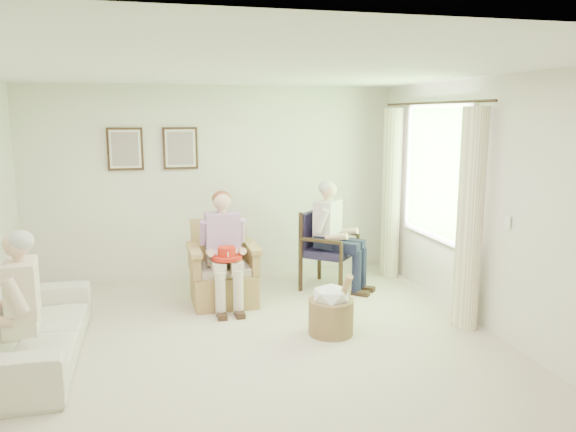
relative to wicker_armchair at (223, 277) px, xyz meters
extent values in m
plane|color=#C0B09B|center=(0.06, -1.61, -0.31)|extent=(5.50, 5.50, 0.00)
cube|color=silver|center=(0.06, 1.14, 0.99)|extent=(5.00, 0.04, 2.60)
cube|color=silver|center=(0.06, -4.36, 0.99)|extent=(5.00, 0.04, 2.60)
cube|color=silver|center=(2.56, -1.61, 0.99)|extent=(0.04, 5.50, 2.60)
cube|color=white|center=(0.06, -1.61, 2.29)|extent=(5.00, 5.50, 0.02)
cube|color=#2D6B23|center=(2.53, -0.41, 1.24)|extent=(0.02, 1.40, 1.50)
cube|color=white|center=(2.52, -0.41, 2.02)|extent=(0.04, 1.52, 0.06)
cube|color=white|center=(2.52, -0.41, 0.46)|extent=(0.04, 1.52, 0.06)
cylinder|color=#382114|center=(2.43, -0.41, 2.04)|extent=(0.03, 2.50, 0.03)
cylinder|color=#FAF0C4|center=(2.39, -1.39, 0.84)|extent=(0.34, 0.34, 2.30)
cylinder|color=#FAF0C4|center=(2.39, 0.57, 0.84)|extent=(0.34, 0.34, 2.30)
cube|color=#382114|center=(-1.09, 1.11, 1.47)|extent=(0.45, 0.03, 0.55)
cube|color=silver|center=(-1.09, 1.09, 1.47)|extent=(0.39, 0.01, 0.49)
cube|color=tan|center=(-1.09, 1.08, 1.47)|extent=(0.33, 0.01, 0.43)
cube|color=#382114|center=(-0.39, 1.11, 1.47)|extent=(0.45, 0.03, 0.55)
cube|color=silver|center=(-0.39, 1.09, 1.47)|extent=(0.39, 0.01, 0.49)
cube|color=tan|center=(-0.39, 1.08, 1.47)|extent=(0.33, 0.01, 0.43)
cube|color=tan|center=(0.00, -0.03, -0.12)|extent=(0.73, 0.71, 0.38)
cube|color=beige|center=(0.00, -0.06, 0.12)|extent=(0.57, 0.55, 0.09)
cube|color=tan|center=(0.00, 0.27, 0.38)|extent=(0.67, 0.21, 0.57)
cube|color=tan|center=(-0.34, -0.03, 0.22)|extent=(0.09, 0.66, 0.27)
cube|color=tan|center=(0.34, -0.03, 0.22)|extent=(0.09, 0.66, 0.27)
cylinder|color=black|center=(1.11, -0.04, -0.10)|extent=(0.05, 0.05, 0.43)
cylinder|color=black|center=(1.70, -0.04, -0.10)|extent=(0.05, 0.05, 0.43)
cylinder|color=black|center=(1.11, 0.50, -0.10)|extent=(0.05, 0.05, 0.43)
cylinder|color=black|center=(1.70, 0.50, -0.10)|extent=(0.05, 0.05, 0.43)
cube|color=#1D1734|center=(1.41, 0.23, 0.17)|extent=(0.57, 0.55, 0.10)
cube|color=#1D1734|center=(1.41, 0.49, 0.43)|extent=(0.53, 0.07, 0.49)
imported|color=silver|center=(-1.89, -1.21, 0.00)|extent=(2.10, 0.82, 0.61)
cube|color=beige|center=(0.00, -0.06, 0.27)|extent=(0.40, 0.26, 0.16)
cube|color=#B686BD|center=(0.00, -0.04, 0.55)|extent=(0.39, 0.24, 0.46)
sphere|color=#DDAD8E|center=(0.00, -0.05, 0.92)|extent=(0.21, 0.21, 0.21)
ellipsoid|color=brown|center=(0.00, -0.02, 0.95)|extent=(0.22, 0.22, 0.18)
cube|color=beige|center=(-0.10, -0.28, 0.22)|extent=(0.14, 0.44, 0.13)
cube|color=beige|center=(0.10, -0.28, 0.22)|extent=(0.14, 0.44, 0.13)
cylinder|color=beige|center=(-0.10, -0.48, -0.04)|extent=(0.12, 0.12, 0.48)
cylinder|color=beige|center=(0.10, -0.48, -0.04)|extent=(0.12, 0.12, 0.48)
cube|color=#171A32|center=(1.41, 0.23, 0.33)|extent=(0.40, 0.26, 0.16)
cube|color=silver|center=(1.41, 0.25, 0.61)|extent=(0.39, 0.24, 0.46)
sphere|color=#DDAD8E|center=(1.41, 0.24, 0.98)|extent=(0.21, 0.21, 0.21)
ellipsoid|color=#B7B2AD|center=(1.41, 0.27, 1.00)|extent=(0.22, 0.22, 0.18)
cube|color=#171A32|center=(1.31, 0.01, 0.28)|extent=(0.14, 0.44, 0.13)
cube|color=#171A32|center=(1.51, 0.01, 0.28)|extent=(0.14, 0.44, 0.13)
cylinder|color=#171A32|center=(1.31, -0.19, -0.01)|extent=(0.12, 0.12, 0.54)
cylinder|color=#171A32|center=(1.51, -0.19, -0.01)|extent=(0.12, 0.12, 0.54)
cube|color=beige|center=(-1.89, -1.62, 0.22)|extent=(0.42, 0.26, 0.16)
cube|color=beige|center=(-1.89, -1.60, 0.50)|extent=(0.41, 0.24, 0.46)
sphere|color=#DDAD8E|center=(-1.89, -1.61, 0.87)|extent=(0.21, 0.21, 0.21)
ellipsoid|color=#B7B2AD|center=(-1.89, -1.59, 0.90)|extent=(0.22, 0.22, 0.18)
cube|color=beige|center=(-1.99, -1.84, 0.17)|extent=(0.14, 0.44, 0.13)
cube|color=beige|center=(-1.79, -1.84, 0.17)|extent=(0.14, 0.44, 0.13)
cylinder|color=beige|center=(-1.79, -2.04, -0.06)|extent=(0.12, 0.12, 0.43)
cylinder|color=red|center=(0.01, -0.34, 0.32)|extent=(0.35, 0.35, 0.04)
cylinder|color=red|center=(0.01, -0.34, 0.38)|extent=(0.20, 0.20, 0.12)
cube|color=white|center=(0.11, -0.34, 0.38)|extent=(0.05, 0.01, 0.05)
cube|color=white|center=(0.01, -0.23, 0.38)|extent=(0.01, 0.04, 0.05)
cube|color=white|center=(-0.10, -0.34, 0.38)|extent=(0.04, 0.01, 0.05)
cube|color=white|center=(0.01, -0.44, 0.38)|extent=(0.01, 0.04, 0.05)
cylinder|color=tan|center=(0.94, -1.25, -0.13)|extent=(0.55, 0.55, 0.36)
ellipsoid|color=white|center=(0.94, -1.25, 0.10)|extent=(0.41, 0.41, 0.25)
cylinder|color=#A57F56|center=(1.05, -1.30, 0.10)|extent=(0.18, 0.33, 0.54)
camera|label=1|loc=(-0.78, -6.45, 1.91)|focal=35.00mm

